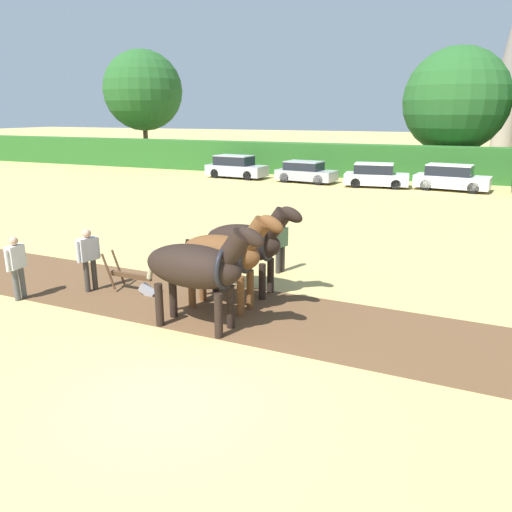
# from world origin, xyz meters

# --- Properties ---
(ground_plane) EXTENTS (240.00, 240.00, 0.00)m
(ground_plane) POSITION_xyz_m (0.00, 0.00, 0.00)
(ground_plane) COLOR tan
(plowed_furrow_strip) EXTENTS (28.45, 4.04, 0.01)m
(plowed_furrow_strip) POSITION_xyz_m (-5.19, 4.04, 0.00)
(plowed_furrow_strip) COLOR brown
(plowed_furrow_strip) RESTS_ON ground
(hedgerow) EXTENTS (79.62, 1.90, 2.34)m
(hedgerow) POSITION_xyz_m (0.00, 30.55, 1.17)
(hedgerow) COLOR #286023
(hedgerow) RESTS_ON ground
(tree_far_left) EXTENTS (7.22, 7.22, 10.09)m
(tree_far_left) POSITION_xyz_m (-24.07, 34.42, 6.47)
(tree_far_left) COLOR brown
(tree_far_left) RESTS_ON ground
(tree_left) EXTENTS (7.52, 7.52, 9.13)m
(tree_left) POSITION_xyz_m (3.02, 34.12, 5.37)
(tree_left) COLOR brown
(tree_left) RESTS_ON ground
(church_spire) EXTENTS (2.85, 2.85, 18.51)m
(church_spire) POSITION_xyz_m (8.03, 66.86, 9.69)
(church_spire) COLOR gray
(church_spire) RESTS_ON ground
(draft_horse_lead_left) EXTENTS (2.96, 1.06, 2.46)m
(draft_horse_lead_left) POSITION_xyz_m (-0.86, 2.70, 1.41)
(draft_horse_lead_left) COLOR black
(draft_horse_lead_left) RESTS_ON ground
(draft_horse_lead_right) EXTENTS (2.76, 1.00, 2.48)m
(draft_horse_lead_right) POSITION_xyz_m (-0.81, 3.91, 1.38)
(draft_horse_lead_right) COLOR brown
(draft_horse_lead_right) RESTS_ON ground
(draft_horse_trail_left) EXTENTS (2.80, 1.05, 2.47)m
(draft_horse_trail_left) POSITION_xyz_m (-0.78, 5.13, 1.37)
(draft_horse_trail_left) COLOR black
(draft_horse_trail_left) RESTS_ON ground
(plow) EXTENTS (1.53, 0.47, 1.13)m
(plow) POSITION_xyz_m (-3.49, 3.99, 0.31)
(plow) COLOR #4C331E
(plow) RESTS_ON ground
(farmer_at_plow) EXTENTS (0.34, 0.65, 1.68)m
(farmer_at_plow) POSITION_xyz_m (-4.67, 3.67, 0.98)
(farmer_at_plow) COLOR #38332D
(farmer_at_plow) RESTS_ON ground
(farmer_beside_team) EXTENTS (0.36, 0.60, 1.57)m
(farmer_beside_team) POSITION_xyz_m (-0.57, 7.10, 0.90)
(farmer_beside_team) COLOR #38332D
(farmer_beside_team) RESTS_ON ground
(farmer_onlooker_left) EXTENTS (0.25, 0.66, 1.64)m
(farmer_onlooker_left) POSITION_xyz_m (-5.91, 2.48, 0.95)
(farmer_onlooker_left) COLOR #4C4C4C
(farmer_onlooker_left) RESTS_ON ground
(parked_car_far_left) EXTENTS (4.46, 2.16, 1.60)m
(parked_car_far_left) POSITION_xyz_m (-11.08, 26.62, 0.77)
(parked_car_far_left) COLOR #A8A8B2
(parked_car_far_left) RESTS_ON ground
(parked_car_left) EXTENTS (4.13, 2.29, 1.41)m
(parked_car_left) POSITION_xyz_m (-5.73, 26.27, 0.69)
(parked_car_left) COLOR #9E9EA8
(parked_car_left) RESTS_ON ground
(parked_car_center_left) EXTENTS (4.10, 2.21, 1.49)m
(parked_car_center_left) POSITION_xyz_m (-1.01, 25.92, 0.71)
(parked_car_center_left) COLOR silver
(parked_car_center_left) RESTS_ON ground
(parked_car_center) EXTENTS (4.49, 2.34, 1.54)m
(parked_car_center) POSITION_xyz_m (3.45, 26.26, 0.75)
(parked_car_center) COLOR silver
(parked_car_center) RESTS_ON ground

